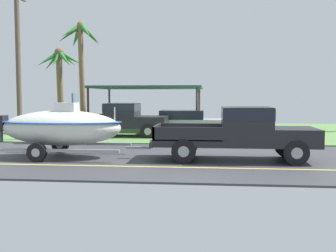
% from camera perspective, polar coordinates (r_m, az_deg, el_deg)
% --- Properties ---
extents(ground, '(36.00, 22.00, 0.11)m').
position_cam_1_polar(ground, '(22.65, 4.51, -1.36)').
color(ground, '#38383D').
extents(pickup_truck_towing, '(5.67, 2.02, 1.82)m').
position_cam_1_polar(pickup_truck_towing, '(14.09, 10.75, -0.63)').
color(pickup_truck_towing, black).
rests_on(pickup_truck_towing, ground).
extents(boat_on_trailer, '(5.68, 2.38, 2.29)m').
position_cam_1_polar(boat_on_trailer, '(15.00, -14.78, -0.20)').
color(boat_on_trailer, gray).
rests_on(boat_on_trailer, ground).
extents(parked_pickup_background, '(5.74, 2.06, 1.81)m').
position_cam_1_polar(parked_pickup_background, '(21.79, -6.51, 1.10)').
color(parked_pickup_background, black).
rests_on(parked_pickup_background, ground).
extents(parked_sedan_near, '(4.39, 1.85, 1.38)m').
position_cam_1_polar(parked_sedan_near, '(23.19, 2.38, 0.47)').
color(parked_sedan_near, '#99999E').
rests_on(parked_sedan_near, ground).
extents(carport_awning, '(6.96, 5.61, 2.81)m').
position_cam_1_polar(carport_awning, '(26.38, -2.78, 5.31)').
color(carport_awning, '#4C4238').
rests_on(carport_awning, ground).
extents(palm_tree_near_right, '(2.63, 2.95, 6.48)m').
position_cam_1_polar(palm_tree_near_right, '(24.38, -12.13, 10.87)').
color(palm_tree_near_right, brown).
rests_on(palm_tree_near_right, ground).
extents(palm_tree_mid, '(3.44, 3.21, 5.66)m').
position_cam_1_polar(palm_tree_mid, '(30.46, -14.90, 7.83)').
color(palm_tree_mid, brown).
rests_on(palm_tree_mid, ground).
extents(utility_pole, '(0.24, 1.80, 7.55)m').
position_cam_1_polar(utility_pole, '(21.15, -20.28, 8.67)').
color(utility_pole, brown).
rests_on(utility_pole, ground).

